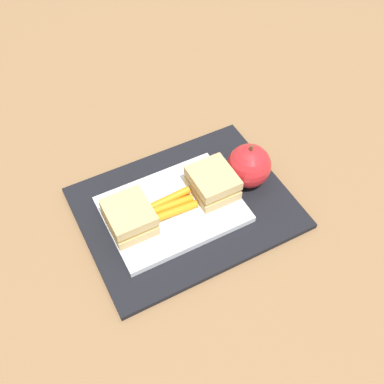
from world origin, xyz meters
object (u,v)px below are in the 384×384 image
food_tray (173,209)px  apple (248,164)px  sandwich_half_right (213,183)px  sandwich_half_left (130,217)px  carrot_sticks_bundle (173,205)px

food_tray → apple: apple is taller
apple → sandwich_half_right: bearing=-177.1°
food_tray → apple: 0.16m
sandwich_half_left → sandwich_half_right: size_ratio=1.00×
carrot_sticks_bundle → apple: apple is taller
food_tray → sandwich_half_left: bearing=180.0°
food_tray → sandwich_half_left: 0.08m
sandwich_half_right → apple: (0.07, 0.00, 0.01)m
apple → carrot_sticks_bundle: bearing=-178.5°
food_tray → carrot_sticks_bundle: carrot_sticks_bundle is taller
sandwich_half_left → apple: size_ratio=0.89×
sandwich_half_left → carrot_sticks_bundle: bearing=-0.1°
apple → sandwich_half_left: bearing=-179.1°
sandwich_half_right → carrot_sticks_bundle: sandwich_half_right is taller
sandwich_half_right → carrot_sticks_bundle: size_ratio=1.02×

